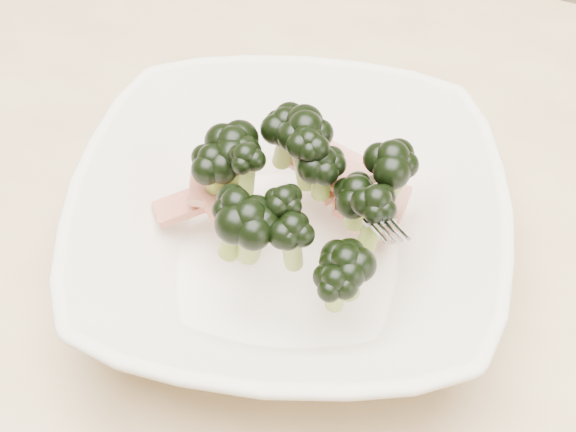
# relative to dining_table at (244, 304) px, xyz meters

# --- Properties ---
(dining_table) EXTENTS (1.20, 0.80, 0.75)m
(dining_table) POSITION_rel_dining_table_xyz_m (0.00, 0.00, 0.00)
(dining_table) COLOR tan
(dining_table) RESTS_ON ground
(broccoli_dish) EXTENTS (0.38, 0.38, 0.11)m
(broccoli_dish) POSITION_rel_dining_table_xyz_m (0.05, -0.01, 0.14)
(broccoli_dish) COLOR beige
(broccoli_dish) RESTS_ON dining_table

